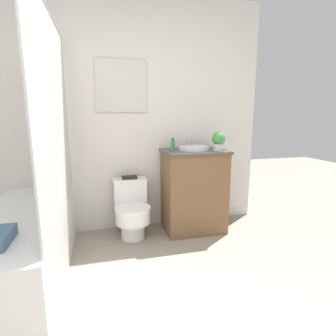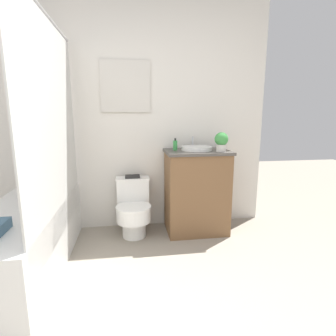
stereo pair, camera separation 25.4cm
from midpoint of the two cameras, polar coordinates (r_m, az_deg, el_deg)
name	(u,v)px [view 1 (the left image)]	position (r m, az deg, el deg)	size (l,w,h in m)	color
wall_back	(119,116)	(2.92, -13.16, 11.02)	(3.21, 0.07, 2.50)	silver
shower_area	(26,241)	(2.40, -31.31, -13.44)	(0.60, 1.60, 1.98)	white
toilet	(132,210)	(2.81, -10.49, -9.01)	(0.36, 0.48, 0.60)	white
vanity	(194,190)	(2.88, 3.08, -4.95)	(0.67, 0.48, 0.90)	brown
sink	(194,148)	(2.81, 3.05, 4.38)	(0.33, 0.36, 0.13)	white
soap_bottle	(173,145)	(2.78, -1.61, 4.99)	(0.05, 0.05, 0.13)	green
potted_plant	(219,140)	(2.73, 8.34, 5.94)	(0.14, 0.14, 0.20)	beige
book_on_tank	(130,177)	(2.84, -10.90, -2.04)	(0.16, 0.11, 0.02)	black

